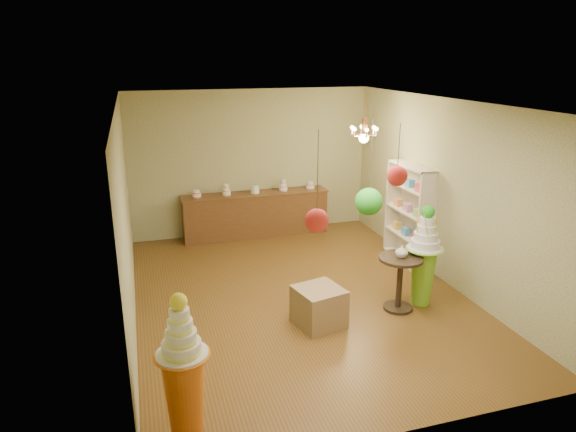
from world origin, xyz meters
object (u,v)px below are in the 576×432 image
object	(u,v)px
pedestal_green	(424,263)
pedestal_orange	(185,390)
round_table	(400,276)
sideboard	(256,213)

from	to	relation	value
pedestal_green	pedestal_orange	distance (m)	4.28
pedestal_green	pedestal_orange	xyz separation A→B (m)	(-3.75, -2.06, 0.00)
pedestal_green	pedestal_orange	bearing A→B (deg)	-151.26
pedestal_green	round_table	world-z (taller)	pedestal_green
pedestal_green	round_table	xyz separation A→B (m)	(-0.42, -0.07, -0.13)
sideboard	round_table	xyz separation A→B (m)	(1.28, -3.83, 0.06)
pedestal_green	sideboard	xyz separation A→B (m)	(-1.70, 3.76, -0.19)
pedestal_green	sideboard	distance (m)	4.13
round_table	pedestal_green	bearing A→B (deg)	8.94
pedestal_green	round_table	bearing A→B (deg)	-171.06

